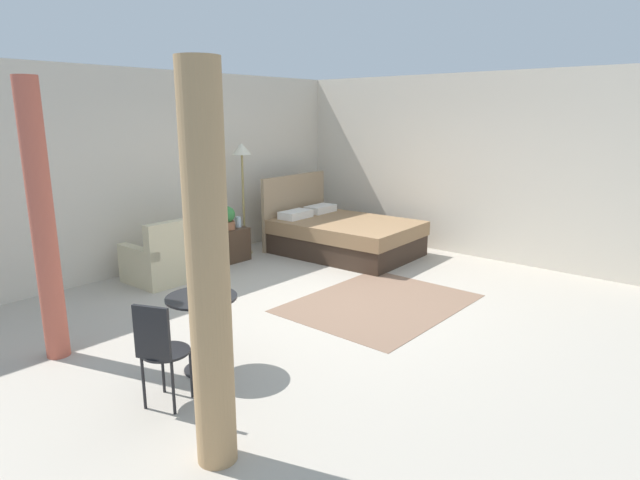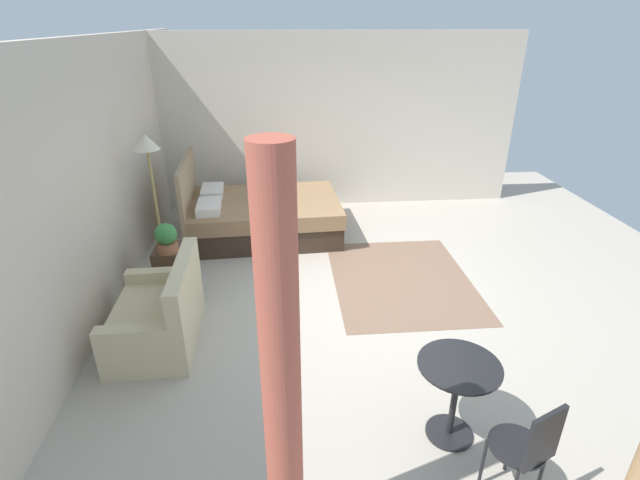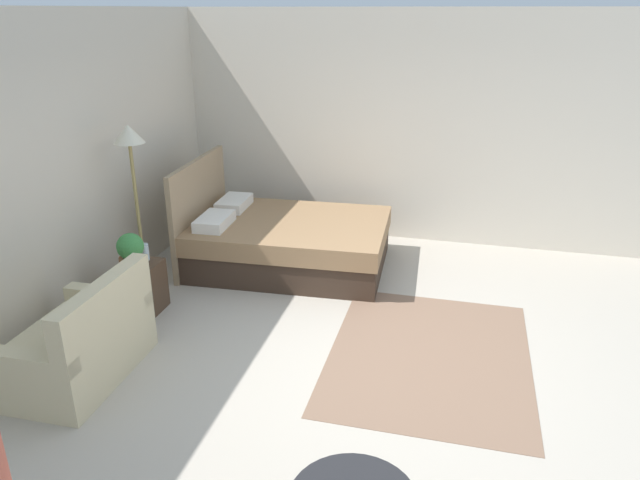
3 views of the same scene
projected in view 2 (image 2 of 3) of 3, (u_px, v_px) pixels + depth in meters
The scene contains 13 objects.
ground_plane at pixel (369, 294), 5.68m from camera, with size 9.26×9.02×0.02m, color #B2A899.
wall_back at pixel (87, 188), 4.84m from camera, with size 9.26×0.12×2.85m, color beige.
wall_right at pixel (340, 123), 7.89m from camera, with size 0.12×6.02×2.85m, color beige.
area_rug at pixel (401, 279), 5.97m from camera, with size 2.20×1.71×0.01m, color #7F604C.
bed at pixel (261, 216), 7.10m from camera, with size 1.68×2.30×1.22m.
couch at pixel (161, 316), 4.73m from camera, with size 1.22×0.81×0.88m.
nightstand at pixel (172, 267), 5.74m from camera, with size 0.44×0.37×0.51m.
potted_plant at pixel (166, 238), 5.47m from camera, with size 0.25×0.25×0.36m.
vase at pixel (172, 237), 5.71m from camera, with size 0.09×0.09×0.16m.
floor_lamp at pixel (149, 158), 5.57m from camera, with size 0.31×0.31×1.79m.
balcony_table at pixel (456, 387), 3.54m from camera, with size 0.62×0.62×0.70m.
cafe_chair_near_window at pixel (529, 446), 3.01m from camera, with size 0.49×0.49×0.87m.
curtain_right at pixel (281, 382), 2.45m from camera, with size 0.21×0.21×2.56m.
Camera 2 is at (-4.80, 1.01, 3.00)m, focal length 26.37 mm.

